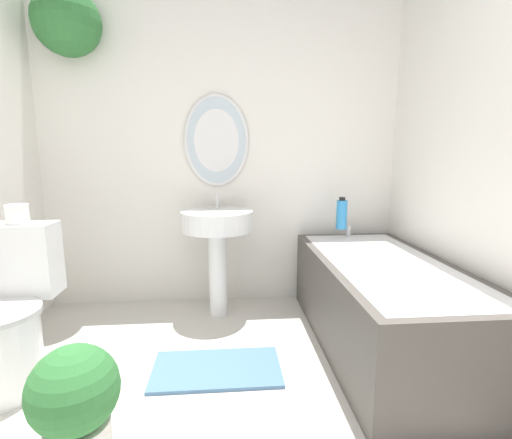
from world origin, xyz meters
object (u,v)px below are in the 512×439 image
object	(u,v)px
bathtub	(383,303)
shampoo_bottle	(342,214)
toilet	(8,320)
pedestal_sink	(217,233)
toilet_paper_roll	(17,214)
potted_plant	(75,399)

from	to	relation	value
bathtub	shampoo_bottle	world-z (taller)	shampoo_bottle
toilet	pedestal_sink	distance (m)	1.28
pedestal_sink	toilet_paper_roll	size ratio (longest dim) A/B	7.79
pedestal_sink	potted_plant	bearing A→B (deg)	-112.35
pedestal_sink	toilet_paper_roll	xyz separation A→B (m)	(-1.02, -0.54, 0.24)
potted_plant	toilet	bearing A→B (deg)	134.60
pedestal_sink	toilet_paper_roll	distance (m)	1.18
toilet_paper_roll	bathtub	bearing A→B (deg)	0.17
pedestal_sink	shampoo_bottle	world-z (taller)	pedestal_sink
toilet	shampoo_bottle	size ratio (longest dim) A/B	3.38
shampoo_bottle	toilet_paper_roll	xyz separation A→B (m)	(-1.92, -0.60, 0.12)
pedestal_sink	shampoo_bottle	size ratio (longest dim) A/B	3.68
toilet	toilet_paper_roll	bearing A→B (deg)	90.00
bathtub	toilet	bearing A→B (deg)	-174.54
toilet	bathtub	world-z (taller)	toilet
bathtub	pedestal_sink	bearing A→B (deg)	151.52
bathtub	potted_plant	world-z (taller)	bathtub
toilet	bathtub	size ratio (longest dim) A/B	0.51
pedestal_sink	bathtub	distance (m)	1.16
pedestal_sink	bathtub	bearing A→B (deg)	-28.48
shampoo_bottle	potted_plant	distance (m)	1.98
pedestal_sink	potted_plant	size ratio (longest dim) A/B	1.91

